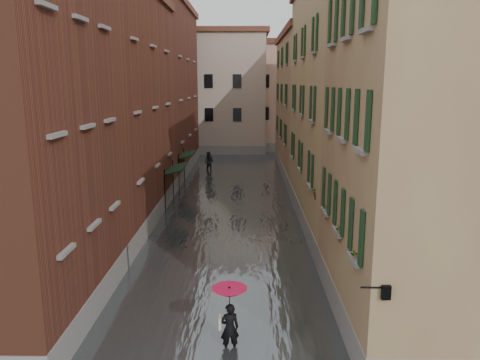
{
  "coord_description": "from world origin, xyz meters",
  "views": [
    {
      "loc": [
        1.0,
        -16.48,
        7.94
      ],
      "look_at": [
        0.67,
        6.95,
        3.0
      ],
      "focal_mm": 35.0,
      "sensor_mm": 36.0,
      "label": 1
    }
  ],
  "objects": [
    {
      "name": "ground",
      "position": [
        0.0,
        0.0,
        0.0
      ],
      "size": [
        120.0,
        120.0,
        0.0
      ],
      "primitive_type": "plane",
      "color": "#575759",
      "rests_on": "ground"
    },
    {
      "name": "floodwater",
      "position": [
        0.0,
        13.0,
        0.1
      ],
      "size": [
        10.0,
        60.0,
        0.2
      ],
      "primitive_type": "cube",
      "color": "#51585A",
      "rests_on": "ground"
    },
    {
      "name": "building_left_mid",
      "position": [
        -7.0,
        9.0,
        6.25
      ],
      "size": [
        6.0,
        14.0,
        12.5
      ],
      "primitive_type": "cube",
      "color": "brown",
      "rests_on": "ground"
    },
    {
      "name": "building_left_far",
      "position": [
        -7.0,
        24.0,
        7.0
      ],
      "size": [
        6.0,
        16.0,
        14.0
      ],
      "primitive_type": "cube",
      "color": "brown",
      "rests_on": "ground"
    },
    {
      "name": "building_right_near",
      "position": [
        7.0,
        -2.0,
        5.75
      ],
      "size": [
        6.0,
        8.0,
        11.5
      ],
      "primitive_type": "cube",
      "color": "#8F6749",
      "rests_on": "ground"
    },
    {
      "name": "building_right_mid",
      "position": [
        7.0,
        9.0,
        6.5
      ],
      "size": [
        6.0,
        14.0,
        13.0
      ],
      "primitive_type": "cube",
      "color": "tan",
      "rests_on": "ground"
    },
    {
      "name": "building_right_far",
      "position": [
        7.0,
        24.0,
        5.75
      ],
      "size": [
        6.0,
        16.0,
        11.5
      ],
      "primitive_type": "cube",
      "color": "#8F6749",
      "rests_on": "ground"
    },
    {
      "name": "building_end_cream",
      "position": [
        -3.0,
        38.0,
        6.5
      ],
      "size": [
        12.0,
        9.0,
        13.0
      ],
      "primitive_type": "cube",
      "color": "#AFA28B",
      "rests_on": "ground"
    },
    {
      "name": "building_end_pink",
      "position": [
        6.0,
        40.0,
        6.0
      ],
      "size": [
        10.0,
        9.0,
        12.0
      ],
      "primitive_type": "cube",
      "color": "#CBA68F",
      "rests_on": "ground"
    },
    {
      "name": "awning_near",
      "position": [
        -3.48,
        12.68,
        2.47
      ],
      "size": [
        1.09,
        3.26,
        2.8
      ],
      "color": "black",
      "rests_on": "ground"
    },
    {
      "name": "awning_far",
      "position": [
        -3.49,
        18.5,
        2.47
      ],
      "size": [
        1.09,
        3.08,
        2.8
      ],
      "color": "black",
      "rests_on": "ground"
    },
    {
      "name": "wall_lantern",
      "position": [
        4.33,
        -6.0,
        3.01
      ],
      "size": [
        0.71,
        0.22,
        0.35
      ],
      "color": "black",
      "rests_on": "ground"
    },
    {
      "name": "window_planters",
      "position": [
        4.12,
        -0.74,
        3.51
      ],
      "size": [
        0.59,
        8.51,
        0.84
      ],
      "color": "brown",
      "rests_on": "ground"
    },
    {
      "name": "pedestrian_main",
      "position": [
        0.51,
        -3.85,
        1.33
      ],
      "size": [
        1.07,
        1.07,
        2.06
      ],
      "color": "black",
      "rests_on": "ground"
    },
    {
      "name": "pedestrian_far",
      "position": [
        -2.35,
        24.64,
        0.92
      ],
      "size": [
        1.1,
        1.0,
        1.84
      ],
      "primitive_type": "imported",
      "rotation": [
        0.0,
        0.0,
        -0.43
      ],
      "color": "black",
      "rests_on": "ground"
    }
  ]
}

